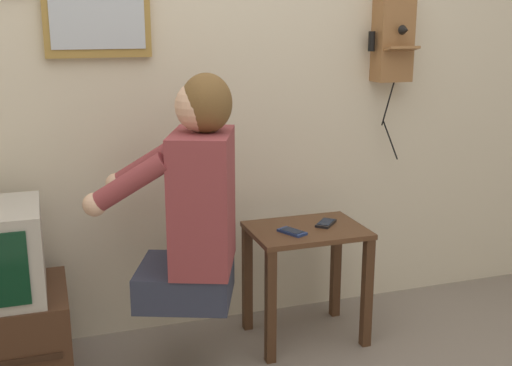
{
  "coord_description": "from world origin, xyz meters",
  "views": [
    {
      "loc": [
        -0.55,
        -1.62,
        1.4
      ],
      "look_at": [
        0.25,
        0.76,
        0.75
      ],
      "focal_mm": 45.0,
      "sensor_mm": 36.0,
      "label": 1
    }
  ],
  "objects_px": {
    "cell_phone_held": "(292,232)",
    "cell_phone_spare": "(326,223)",
    "wall_phone_antique": "(393,35)",
    "person": "(194,199)"
  },
  "relations": [
    {
      "from": "cell_phone_spare",
      "to": "wall_phone_antique",
      "type": "bearing_deg",
      "value": 71.8
    },
    {
      "from": "wall_phone_antique",
      "to": "cell_phone_spare",
      "type": "height_order",
      "value": "wall_phone_antique"
    },
    {
      "from": "cell_phone_held",
      "to": "cell_phone_spare",
      "type": "distance_m",
      "value": 0.2
    },
    {
      "from": "person",
      "to": "cell_phone_held",
      "type": "relative_size",
      "value": 6.45
    },
    {
      "from": "cell_phone_held",
      "to": "cell_phone_spare",
      "type": "height_order",
      "value": "same"
    },
    {
      "from": "person",
      "to": "cell_phone_spare",
      "type": "height_order",
      "value": "person"
    },
    {
      "from": "cell_phone_held",
      "to": "cell_phone_spare",
      "type": "bearing_deg",
      "value": -6.97
    },
    {
      "from": "cell_phone_held",
      "to": "cell_phone_spare",
      "type": "xyz_separation_m",
      "value": [
        0.19,
        0.06,
        0.0
      ]
    },
    {
      "from": "person",
      "to": "cell_phone_held",
      "type": "bearing_deg",
      "value": -57.52
    },
    {
      "from": "wall_phone_antique",
      "to": "cell_phone_held",
      "type": "height_order",
      "value": "wall_phone_antique"
    }
  ]
}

